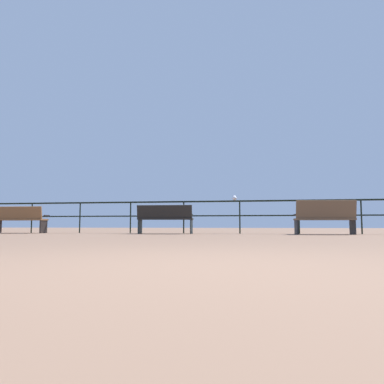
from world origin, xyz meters
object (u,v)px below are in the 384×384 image
(bench_near_left, at_px, (165,217))
(seagull_on_rail, at_px, (234,198))
(bench_near_right, at_px, (325,216))
(bench_far_left, at_px, (19,218))

(bench_near_left, xyz_separation_m, seagull_on_rail, (2.12, 0.66, 0.63))
(bench_near_left, bearing_deg, bench_near_right, -0.20)
(bench_far_left, distance_m, bench_near_left, 5.02)
(bench_far_left, xyz_separation_m, seagull_on_rail, (7.13, 0.66, 0.63))
(bench_near_left, bearing_deg, seagull_on_rail, 17.37)
(bench_far_left, relative_size, bench_near_left, 1.02)
(bench_near_right, relative_size, seagull_on_rail, 4.42)
(bench_near_left, relative_size, bench_near_right, 1.02)
(seagull_on_rail, bearing_deg, bench_near_right, -14.52)
(seagull_on_rail, bearing_deg, bench_far_left, -174.68)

